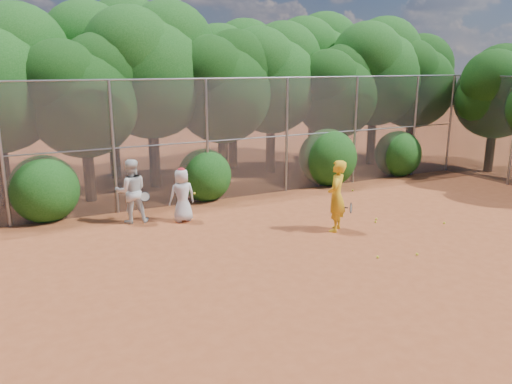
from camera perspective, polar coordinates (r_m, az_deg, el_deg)
ground at (r=12.24m, az=9.61°, el=-7.07°), size 80.00×80.00×0.00m
fence_back at (r=16.70m, az=-2.78°, el=6.17°), size 20.05×0.09×4.03m
tree_2 at (r=17.11m, az=-19.09°, el=10.77°), size 3.99×3.47×5.47m
tree_3 at (r=18.59m, az=-11.89°, el=13.97°), size 4.89×4.26×6.70m
tree_4 at (r=18.86m, az=-3.81°, el=12.30°), size 4.19×3.64×5.73m
tree_5 at (r=20.68m, az=1.82°, el=13.31°), size 4.51×3.92×6.17m
tree_6 at (r=21.19m, az=9.20°, el=11.59°), size 3.86×3.36×5.29m
tree_7 at (r=23.20m, az=13.54°, el=13.62°), size 4.77×4.14×6.53m
tree_8 at (r=24.32m, az=17.62°, el=12.28°), size 4.25×3.70×5.82m
tree_10 at (r=20.51m, az=-16.40°, el=14.37°), size 5.15×4.48×7.06m
tree_11 at (r=21.66m, az=-2.66°, el=13.66°), size 4.64×4.03×6.35m
tree_12 at (r=24.38m, az=6.72°, el=14.47°), size 5.02×4.37×6.88m
tree_13 at (r=23.17m, az=25.86°, el=10.59°), size 3.86×3.36×5.29m
bush_0 at (r=15.78m, az=-23.06°, el=0.65°), size 2.00×2.00×2.00m
bush_1 at (r=16.85m, az=-5.89°, el=2.20°), size 1.80×1.80×1.80m
bush_2 at (r=19.14m, az=8.21°, el=4.21°), size 2.20×2.20×2.20m
bush_3 at (r=21.36m, az=15.92°, el=4.45°), size 1.90×1.90×1.90m
player_yellow at (r=13.65m, az=9.19°, el=-0.46°), size 0.90×0.83×1.96m
player_teen at (r=14.51m, az=-8.44°, el=-0.33°), size 0.78×0.53×1.59m
player_white at (r=14.65m, az=-14.06°, el=0.09°), size 1.00×0.83×1.85m
ball_0 at (r=14.80m, az=13.50°, el=-3.32°), size 0.07×0.07×0.07m
ball_1 at (r=15.06m, az=13.58°, el=-3.01°), size 0.07×0.07×0.07m
ball_2 at (r=12.61m, az=17.93°, el=-6.77°), size 0.07×0.07×0.07m
ball_3 at (r=15.26m, az=20.71°, el=-3.33°), size 0.07×0.07×0.07m
ball_4 at (r=12.17m, az=13.74°, el=-7.23°), size 0.07×0.07×0.07m
ball_5 at (r=18.29m, az=10.99°, el=0.19°), size 0.07×0.07×0.07m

